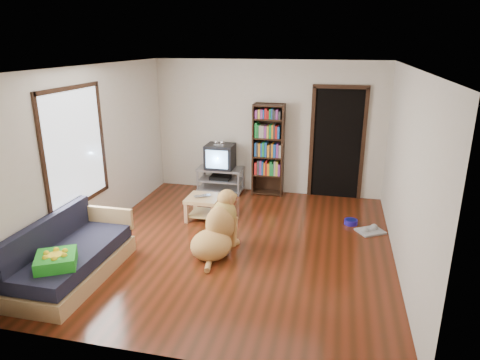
% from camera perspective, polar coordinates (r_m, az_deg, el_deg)
% --- Properties ---
extents(ground, '(5.00, 5.00, 0.00)m').
position_cam_1_polar(ground, '(6.52, -0.24, -8.61)').
color(ground, '#571F0F').
rests_on(ground, ground).
extents(ceiling, '(5.00, 5.00, 0.00)m').
position_cam_1_polar(ceiling, '(5.84, -0.27, 14.85)').
color(ceiling, white).
rests_on(ceiling, ground).
extents(wall_back, '(4.50, 0.00, 4.50)m').
position_cam_1_polar(wall_back, '(8.44, 3.68, 6.92)').
color(wall_back, beige).
rests_on(wall_back, ground).
extents(wall_front, '(4.50, 0.00, 4.50)m').
position_cam_1_polar(wall_front, '(3.81, -9.00, -7.49)').
color(wall_front, beige).
rests_on(wall_front, ground).
extents(wall_left, '(0.00, 5.00, 5.00)m').
position_cam_1_polar(wall_left, '(6.91, -18.77, 3.47)').
color(wall_left, beige).
rests_on(wall_left, ground).
extents(wall_right, '(0.00, 5.00, 5.00)m').
position_cam_1_polar(wall_right, '(5.97, 21.27, 0.98)').
color(wall_right, beige).
rests_on(wall_right, ground).
extents(green_cushion, '(0.60, 0.60, 0.15)m').
position_cam_1_polar(green_cushion, '(5.50, -23.31, -9.81)').
color(green_cushion, '#1B9726').
rests_on(green_cushion, sofa).
extents(laptop, '(0.34, 0.31, 0.02)m').
position_cam_1_polar(laptop, '(7.27, -4.97, -2.25)').
color(laptop, '#B7B8BC').
rests_on(laptop, coffee_table).
extents(dog_bowl, '(0.22, 0.22, 0.08)m').
position_cam_1_polar(dog_bowl, '(7.42, 14.56, -5.44)').
color(dog_bowl, '#20148E').
rests_on(dog_bowl, ground).
extents(grey_rag, '(0.51, 0.48, 0.03)m').
position_cam_1_polar(grey_rag, '(7.23, 16.96, -6.55)').
color(grey_rag, '#9D9D9D').
rests_on(grey_rag, ground).
extents(window, '(0.03, 1.46, 1.70)m').
position_cam_1_polar(window, '(6.45, -21.11, 4.05)').
color(window, white).
rests_on(window, wall_left).
extents(doorway, '(1.03, 0.05, 2.19)m').
position_cam_1_polar(doorway, '(8.35, 12.84, 5.11)').
color(doorway, black).
rests_on(doorway, wall_back).
extents(tv_stand, '(0.90, 0.45, 0.50)m').
position_cam_1_polar(tv_stand, '(8.65, -2.62, 0.16)').
color(tv_stand, '#99999E').
rests_on(tv_stand, ground).
extents(crt_tv, '(0.55, 0.52, 0.58)m').
position_cam_1_polar(crt_tv, '(8.54, -2.63, 3.23)').
color(crt_tv, black).
rests_on(crt_tv, tv_stand).
extents(bookshelf, '(0.60, 0.30, 1.80)m').
position_cam_1_polar(bookshelf, '(8.34, 3.80, 4.68)').
color(bookshelf, black).
rests_on(bookshelf, ground).
extents(sofa, '(0.80, 1.80, 0.80)m').
position_cam_1_polar(sofa, '(5.99, -21.51, -9.75)').
color(sofa, tan).
rests_on(sofa, ground).
extents(coffee_table, '(0.55, 0.55, 0.40)m').
position_cam_1_polar(coffee_table, '(7.34, -4.87, -3.13)').
color(coffee_table, tan).
rests_on(coffee_table, ground).
extents(dog, '(0.75, 1.12, 0.92)m').
position_cam_1_polar(dog, '(6.18, -3.01, -6.76)').
color(dog, '#C7814C').
rests_on(dog, ground).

